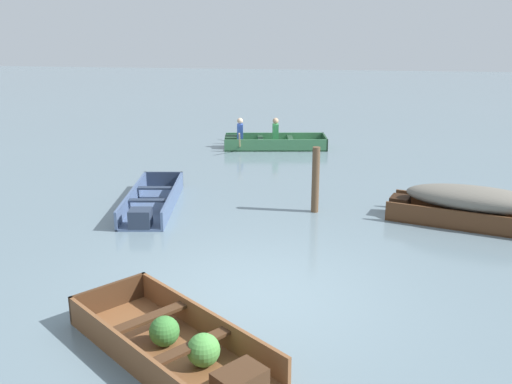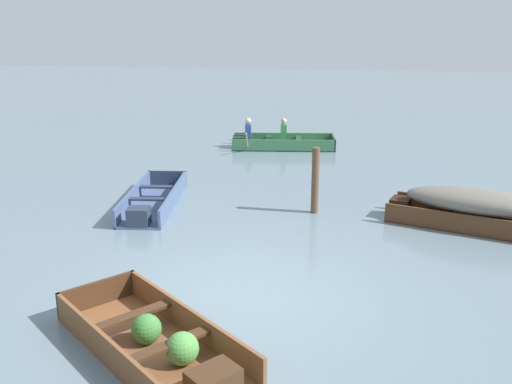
# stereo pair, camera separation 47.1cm
# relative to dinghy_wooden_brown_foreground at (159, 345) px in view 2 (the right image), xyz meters

# --- Properties ---
(ground_plane) EXTENTS (80.00, 80.00, 0.00)m
(ground_plane) POSITION_rel_dinghy_wooden_brown_foreground_xyz_m (0.62, 1.74, -0.16)
(ground_plane) COLOR slate
(dinghy_wooden_brown_foreground) EXTENTS (2.93, 2.66, 0.42)m
(dinghy_wooden_brown_foreground) POSITION_rel_dinghy_wooden_brown_foreground_xyz_m (0.00, 0.00, 0.00)
(dinghy_wooden_brown_foreground) COLOR brown
(dinghy_wooden_brown_foreground) RESTS_ON ground
(skiff_slate_blue_near_moored) EXTENTS (1.33, 3.07, 0.38)m
(skiff_slate_blue_near_moored) POSITION_rel_dinghy_wooden_brown_foreground_xyz_m (-2.08, 5.23, -0.02)
(skiff_slate_blue_near_moored) COLOR #475B7F
(skiff_slate_blue_near_moored) RESTS_ON ground
(skiff_dark_varnish_mid_moored) EXTENTS (3.33, 1.85, 0.75)m
(skiff_dark_varnish_mid_moored) POSITION_rel_dinghy_wooden_brown_foreground_xyz_m (4.29, 5.24, 0.28)
(skiff_dark_varnish_mid_moored) COLOR #4C2D19
(skiff_dark_varnish_mid_moored) RESTS_ON ground
(rowboat_green_with_crew) EXTENTS (3.25, 2.38, 0.92)m
(rowboat_green_with_crew) POSITION_rel_dinghy_wooden_brown_foreground_xyz_m (-0.45, 11.57, 0.03)
(rowboat_green_with_crew) COLOR #387047
(rowboat_green_with_crew) RESTS_ON ground
(mooring_post) EXTENTS (0.15, 0.15, 1.35)m
(mooring_post) POSITION_rel_dinghy_wooden_brown_foreground_xyz_m (1.27, 5.56, 0.52)
(mooring_post) COLOR brown
(mooring_post) RESTS_ON ground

